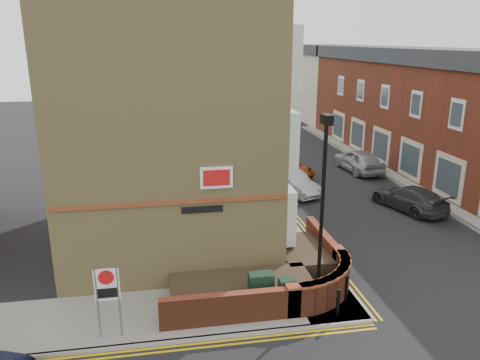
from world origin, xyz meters
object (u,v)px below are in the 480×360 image
object	(u,v)px
lamppost	(322,212)
utility_cabinet_large	(261,290)
silver_car_near	(292,183)
zone_sign	(107,290)

from	to	relation	value
lamppost	utility_cabinet_large	xyz separation A→B (m)	(-1.90, 0.10, -2.62)
silver_car_near	zone_sign	bearing A→B (deg)	-147.06
lamppost	silver_car_near	bearing A→B (deg)	77.92
lamppost	silver_car_near	world-z (taller)	lamppost
lamppost	silver_car_near	xyz separation A→B (m)	(2.49, 11.65, -2.70)
utility_cabinet_large	zone_sign	world-z (taller)	zone_sign
silver_car_near	lamppost	bearing A→B (deg)	-122.78
lamppost	zone_sign	size ratio (longest dim) A/B	2.86
utility_cabinet_large	zone_sign	distance (m)	4.86
zone_sign	silver_car_near	size ratio (longest dim) A/B	0.56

